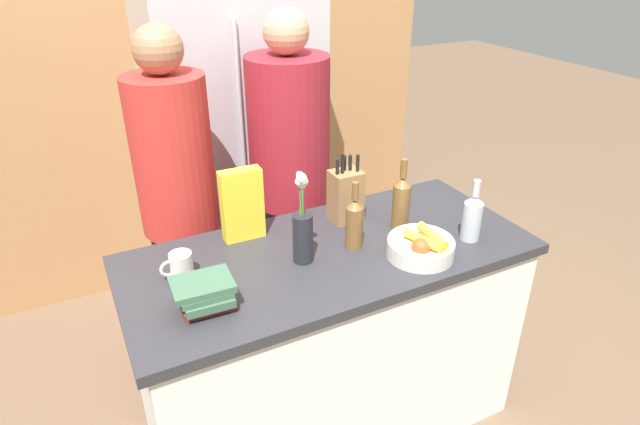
# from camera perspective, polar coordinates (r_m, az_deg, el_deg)

# --- Properties ---
(ground_plane) EXTENTS (14.00, 14.00, 0.00)m
(ground_plane) POSITION_cam_1_polar(r_m,az_deg,el_deg) (2.58, 0.92, -20.95)
(ground_plane) COLOR brown
(kitchen_island) EXTENTS (1.54, 0.68, 0.88)m
(kitchen_island) POSITION_cam_1_polar(r_m,az_deg,el_deg) (2.27, 1.00, -13.54)
(kitchen_island) COLOR silver
(kitchen_island) RESTS_ON ground_plane
(back_wall_wood) EXTENTS (2.74, 0.12, 2.60)m
(back_wall_wood) POSITION_cam_1_polar(r_m,az_deg,el_deg) (3.19, -12.19, 15.60)
(back_wall_wood) COLOR #AD7A4C
(back_wall_wood) RESTS_ON ground_plane
(refrigerator) EXTENTS (0.83, 0.63, 1.95)m
(refrigerator) POSITION_cam_1_polar(r_m,az_deg,el_deg) (2.95, -9.07, 8.29)
(refrigerator) COLOR #B7B7BC
(refrigerator) RESTS_ON ground_plane
(fruit_bowl) EXTENTS (0.25, 0.25, 0.11)m
(fruit_bowl) POSITION_cam_1_polar(r_m,az_deg,el_deg) (1.98, 10.72, -3.52)
(fruit_bowl) COLOR silver
(fruit_bowl) RESTS_ON kitchen_island
(knife_block) EXTENTS (0.12, 0.10, 0.30)m
(knife_block) POSITION_cam_1_polar(r_m,az_deg,el_deg) (2.17, 2.74, 1.85)
(knife_block) COLOR olive
(knife_block) RESTS_ON kitchen_island
(flower_vase) EXTENTS (0.07, 0.07, 0.35)m
(flower_vase) POSITION_cam_1_polar(r_m,az_deg,el_deg) (1.88, -1.87, -1.74)
(flower_vase) COLOR #232328
(flower_vase) RESTS_ON kitchen_island
(cereal_box) EXTENTS (0.16, 0.06, 0.28)m
(cereal_box) POSITION_cam_1_polar(r_m,az_deg,el_deg) (2.04, -8.32, 0.82)
(cereal_box) COLOR yellow
(cereal_box) RESTS_ON kitchen_island
(coffee_mug) EXTENTS (0.12, 0.08, 0.09)m
(coffee_mug) POSITION_cam_1_polar(r_m,az_deg,el_deg) (1.90, -14.66, -5.47)
(coffee_mug) COLOR silver
(coffee_mug) RESTS_ON kitchen_island
(book_stack) EXTENTS (0.20, 0.16, 0.10)m
(book_stack) POSITION_cam_1_polar(r_m,az_deg,el_deg) (1.73, -12.17, -8.49)
(book_stack) COLOR maroon
(book_stack) RESTS_ON kitchen_island
(bottle_oil) EXTENTS (0.07, 0.07, 0.25)m
(bottle_oil) POSITION_cam_1_polar(r_m,az_deg,el_deg) (2.11, 15.94, -0.40)
(bottle_oil) COLOR #B2BCC1
(bottle_oil) RESTS_ON kitchen_island
(bottle_vinegar) EXTENTS (0.07, 0.07, 0.29)m
(bottle_vinegar) POSITION_cam_1_polar(r_m,az_deg,el_deg) (2.13, 8.67, 1.24)
(bottle_vinegar) COLOR brown
(bottle_vinegar) RESTS_ON kitchen_island
(bottle_wine) EXTENTS (0.07, 0.07, 0.27)m
(bottle_wine) POSITION_cam_1_polar(r_m,az_deg,el_deg) (1.98, 3.67, -1.03)
(bottle_wine) COLOR brown
(bottle_wine) RESTS_ON kitchen_island
(person_at_sink) EXTENTS (0.33, 0.33, 1.65)m
(person_at_sink) POSITION_cam_1_polar(r_m,az_deg,el_deg) (2.36, -14.85, 1.41)
(person_at_sink) COLOR #383842
(person_at_sink) RESTS_ON ground_plane
(person_in_blue) EXTENTS (0.37, 0.37, 1.67)m
(person_in_blue) POSITION_cam_1_polar(r_m,az_deg,el_deg) (2.51, -3.21, 4.15)
(person_in_blue) COLOR #383842
(person_in_blue) RESTS_ON ground_plane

